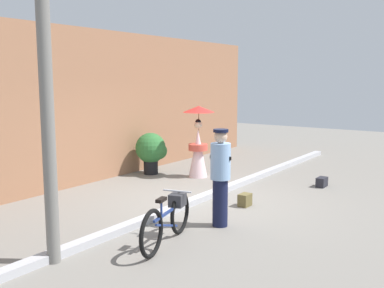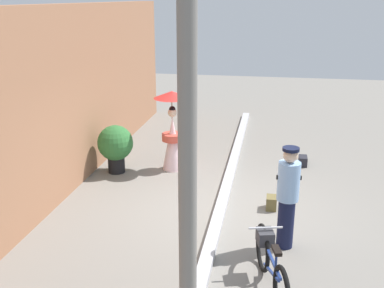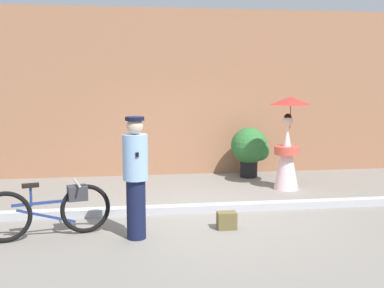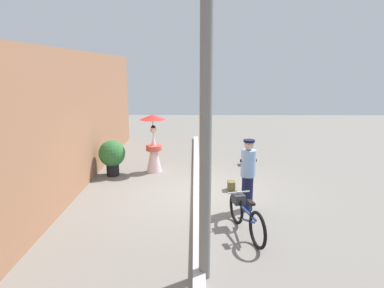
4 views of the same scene
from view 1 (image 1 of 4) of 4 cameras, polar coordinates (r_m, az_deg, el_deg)
ground_plane at (r=9.32m, az=1.11°, el=-7.26°), size 30.00×30.00×0.00m
building_wall at (r=11.17m, az=-13.06°, el=4.70°), size 14.00×0.40×3.68m
sidewalk_curb at (r=9.30m, az=1.11°, el=-6.91°), size 14.00×0.20×0.12m
bicycle_near_officer at (r=6.92m, az=-3.02°, el=-9.40°), size 1.72×0.59×0.77m
person_officer at (r=7.59m, az=3.63°, el=-3.95°), size 0.34×0.38×1.67m
person_with_parasol at (r=11.42m, az=0.79°, el=0.35°), size 0.81×0.81×1.82m
potted_plant_by_door at (r=11.85m, az=-5.15°, el=-0.75°), size 0.82×0.80×1.10m
backpack_on_pavement at (r=8.98m, az=6.77°, el=-7.05°), size 0.27×0.19×0.25m
backpack_spare at (r=10.92m, az=16.21°, el=-4.65°), size 0.33×0.19×0.22m
utility_pole at (r=6.16m, az=-18.07°, el=6.98°), size 0.18×0.18×4.80m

